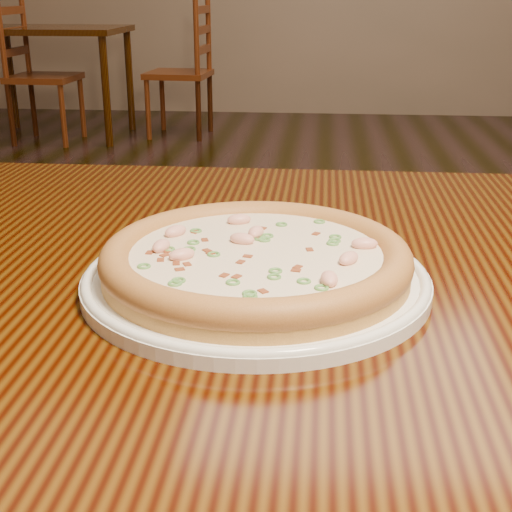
# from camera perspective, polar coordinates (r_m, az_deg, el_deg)

# --- Properties ---
(ground) EXTENTS (9.00, 9.00, 0.00)m
(ground) POSITION_cam_1_polar(r_m,az_deg,el_deg) (1.90, 12.81, -11.78)
(ground) COLOR black
(hero_table) EXTENTS (1.20, 0.80, 0.75)m
(hero_table) POSITION_cam_1_polar(r_m,az_deg,el_deg) (0.74, 9.79, -8.33)
(hero_table) COLOR black
(hero_table) RESTS_ON ground
(plate) EXTENTS (0.31, 0.31, 0.02)m
(plate) POSITION_cam_1_polar(r_m,az_deg,el_deg) (0.65, 0.00, -1.77)
(plate) COLOR white
(plate) RESTS_ON hero_table
(pizza) EXTENTS (0.28, 0.28, 0.03)m
(pizza) POSITION_cam_1_polar(r_m,az_deg,el_deg) (0.64, -0.01, -0.24)
(pizza) COLOR gold
(pizza) RESTS_ON plate
(bg_table_left) EXTENTS (1.00, 0.70, 0.75)m
(bg_table_left) POSITION_cam_1_polar(r_m,az_deg,el_deg) (5.29, -16.05, 16.18)
(bg_table_left) COLOR black
(bg_table_left) RESTS_ON ground
(chair_a) EXTENTS (0.43, 0.43, 0.95)m
(chair_a) POSITION_cam_1_polar(r_m,az_deg,el_deg) (5.16, -17.19, 13.56)
(chair_a) COLOR #59260A
(chair_a) RESTS_ON ground
(chair_b) EXTENTS (0.45, 0.45, 0.95)m
(chair_b) POSITION_cam_1_polar(r_m,az_deg,el_deg) (5.17, -5.60, 14.36)
(chair_b) COLOR #59260A
(chair_b) RESTS_ON ground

